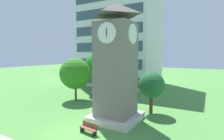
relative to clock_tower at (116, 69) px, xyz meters
name	(u,v)px	position (x,y,z in m)	size (l,w,h in m)	color
ground_plane	(70,133)	(-1.98, -4.49, -5.15)	(160.00, 160.00, 0.00)	#4C893D
office_building	(120,33)	(-9.41, 19.99, 6.05)	(15.69, 12.16, 22.40)	silver
clock_tower	(116,69)	(0.00, 0.00, 0.00)	(4.51, 4.51, 11.44)	slate
park_bench	(89,128)	(-0.56, -3.75, -4.69)	(1.86, 0.77, 0.88)	brown
tree_near_tower	(75,73)	(-8.60, 4.01, -1.28)	(4.42, 4.42, 6.08)	#513823
tree_streetside	(98,66)	(-8.01, 8.95, -0.45)	(4.36, 4.36, 6.89)	#513823
tree_by_building	(151,85)	(2.50, 3.61, -1.94)	(2.88, 2.88, 4.68)	#513823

